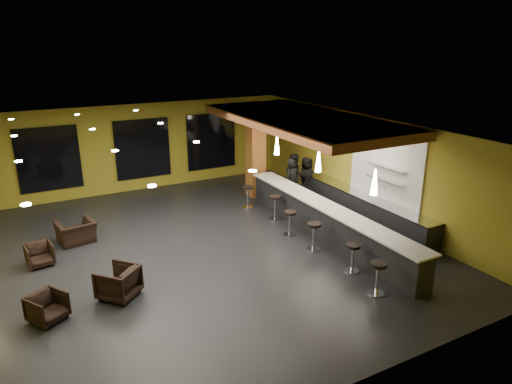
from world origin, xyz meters
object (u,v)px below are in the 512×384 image
pendant_0 (375,182)px  armchair_a (47,307)px  bar_stool_4 (275,205)px  bar_stool_0 (378,274)px  armchair_c (40,255)px  column (256,152)px  bar_stool_1 (353,254)px  staff_b (295,178)px  armchair_b (118,282)px  armchair_d (76,232)px  pendant_2 (277,145)px  bar_stool_5 (248,194)px  bar_stool_2 (314,233)px  pendant_1 (318,161)px  staff_c (306,177)px  prep_counter (364,208)px  staff_a (292,182)px  bar_counter (325,222)px  bar_stool_3 (290,220)px

pendant_0 → armchair_a: size_ratio=0.98×
armchair_a → bar_stool_4: size_ratio=0.83×
bar_stool_0 → armchair_c: bearing=142.2°
column → bar_stool_1: column is taller
staff_b → armchair_b: bearing=-132.6°
armchair_a → armchair_d: (1.15, 4.01, 0.02)m
pendant_2 → bar_stool_4: 2.18m
armchair_c → bar_stool_1: 8.50m
column → bar_stool_5: column is taller
staff_b → bar_stool_2: (-1.87, -3.91, -0.37)m
armchair_a → bar_stool_0: (7.15, -2.59, 0.21)m
staff_b → armchair_b: staff_b is taller
pendant_1 → staff_c: pendant_1 is taller
pendant_2 → column: bearing=90.0°
armchair_d → pendant_2: bearing=168.6°
prep_counter → pendant_1: 2.77m
armchair_d → bar_stool_4: 6.40m
column → staff_a: size_ratio=1.98×
pendant_2 → staff_a: pendant_2 is taller
armchair_a → bar_stool_5: 8.30m
staff_c → bar_stool_5: bearing=163.1°
staff_a → bar_stool_5: (-1.58, 0.54, -0.36)m
bar_counter → bar_stool_4: size_ratio=9.30×
bar_counter → bar_stool_2: bearing=-144.8°
pendant_2 → bar_stool_0: size_ratio=0.84×
bar_counter → bar_stool_2: 1.07m
armchair_d → bar_stool_1: size_ratio=1.33×
staff_a → bar_stool_4: bearing=-154.7°
pendant_0 → bar_stool_2: pendant_0 is taller
bar_stool_0 → staff_a: bearing=76.0°
staff_a → armchair_c: bearing=174.2°
bar_counter → armchair_a: bar_counter is taller
pendant_0 → armchair_a: 8.42m
bar_counter → armchair_c: bar_counter is taller
armchair_a → bar_stool_5: (7.14, 4.22, 0.20)m
bar_counter → pendant_2: bearing=90.0°
column → staff_c: 2.20m
pendant_1 → armchair_b: bearing=-171.1°
staff_c → armchair_c: 9.72m
bar_stool_1 → bar_stool_3: bar_stool_3 is taller
staff_c → bar_stool_4: (-2.26, -1.45, -0.26)m
staff_a → bar_stool_0: staff_a is taller
armchair_a → staff_b: bearing=-7.9°
armchair_a → staff_c: bearing=-8.7°
pendant_2 → bar_stool_0: (-0.92, -6.35, -1.81)m
pendant_0 → staff_a: pendant_0 is taller
pendant_1 → staff_c: size_ratio=0.43×
prep_counter → armchair_a: bearing=-172.8°
bar_counter → bar_stool_0: bearing=-105.4°
staff_b → bar_stool_1: staff_b is taller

